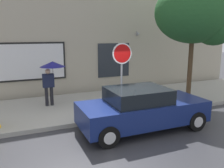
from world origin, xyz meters
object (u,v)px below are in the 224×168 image
at_px(parked_car, 142,109).
at_px(street_tree, 198,15).
at_px(pedestrian_with_umbrella, 51,70).
at_px(stop_sign, 122,64).

xyz_separation_m(parked_car, street_tree, (3.50, 1.59, 3.16)).
bearing_deg(pedestrian_with_umbrella, stop_sign, -42.87).
relative_size(pedestrian_with_umbrella, street_tree, 0.36).
height_order(street_tree, stop_sign, street_tree).
bearing_deg(stop_sign, pedestrian_with_umbrella, 137.13).
distance_m(parked_car, stop_sign, 1.87).
height_order(pedestrian_with_umbrella, stop_sign, stop_sign).
relative_size(parked_car, stop_sign, 1.59).
bearing_deg(stop_sign, parked_car, -85.48).
distance_m(street_tree, stop_sign, 4.06).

